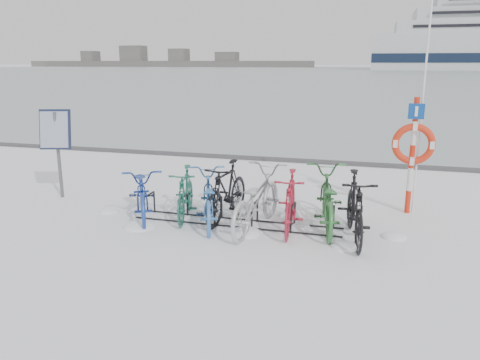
% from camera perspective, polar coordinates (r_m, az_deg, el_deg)
% --- Properties ---
extents(ground, '(900.00, 900.00, 0.00)m').
position_cam_1_polar(ground, '(8.94, -0.46, -5.35)').
color(ground, white).
rests_on(ground, ground).
extents(ice_sheet, '(400.00, 298.00, 0.02)m').
position_cam_1_polar(ice_sheet, '(163.14, 15.10, 12.70)').
color(ice_sheet, '#A8B6BD').
rests_on(ice_sheet, ground).
extents(quay_edge, '(400.00, 0.25, 0.10)m').
position_cam_1_polar(quay_edge, '(14.49, 5.98, 2.42)').
color(quay_edge, '#3F3F42').
rests_on(quay_edge, ground).
extents(bike_rack, '(4.00, 0.48, 0.46)m').
position_cam_1_polar(bike_rack, '(8.88, -0.47, -4.25)').
color(bike_rack, black).
rests_on(bike_rack, ground).
extents(info_board, '(0.71, 0.44, 1.99)m').
position_cam_1_polar(info_board, '(11.09, -21.54, 5.15)').
color(info_board, '#595B5E').
rests_on(info_board, ground).
extents(lifebuoy_station, '(0.82, 0.23, 4.24)m').
position_cam_1_polar(lifebuoy_station, '(9.79, 20.40, 4.10)').
color(lifebuoy_station, red).
rests_on(lifebuoy_station, ground).
extents(shoreline, '(180.00, 12.00, 9.50)m').
position_cam_1_polar(shoreline, '(295.53, -9.63, 13.99)').
color(shoreline, '#464646').
rests_on(shoreline, ground).
extents(bike_0, '(1.63, 2.16, 1.09)m').
position_cam_1_polar(bike_0, '(9.42, -11.81, -1.16)').
color(bike_0, navy).
rests_on(bike_0, ground).
extents(bike_1, '(0.85, 1.78, 1.03)m').
position_cam_1_polar(bike_1, '(9.24, -6.69, -1.44)').
color(bike_1, '#1D5B48').
rests_on(bike_1, ground).
extents(bike_2, '(1.32, 2.10, 1.04)m').
position_cam_1_polar(bike_2, '(8.85, -3.98, -2.03)').
color(bike_2, '#3872BB').
rests_on(bike_2, ground).
extents(bike_3, '(0.75, 1.97, 1.16)m').
position_cam_1_polar(bike_3, '(9.10, -1.62, -1.17)').
color(bike_3, black).
rests_on(bike_3, ground).
extents(bike_4, '(1.07, 2.31, 1.17)m').
position_cam_1_polar(bike_4, '(8.57, 1.97, -2.13)').
color(bike_4, '#ADB0B6').
rests_on(bike_4, ground).
extents(bike_5, '(0.67, 1.86, 1.10)m').
position_cam_1_polar(bike_5, '(8.57, 6.17, -2.44)').
color(bike_5, '#A71E33').
rests_on(bike_5, ground).
extents(bike_6, '(1.07, 2.26, 1.14)m').
position_cam_1_polar(bike_6, '(8.75, 10.55, -2.11)').
color(bike_6, '#2E6E35').
rests_on(bike_6, ground).
extents(bike_7, '(0.86, 2.05, 1.20)m').
position_cam_1_polar(bike_7, '(8.26, 13.85, -3.06)').
color(bike_7, black).
rests_on(bike_7, ground).
extents(snow_drifts, '(6.01, 1.86, 0.22)m').
position_cam_1_polar(snow_drifts, '(8.70, -0.33, -5.90)').
color(snow_drifts, white).
rests_on(snow_drifts, ground).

